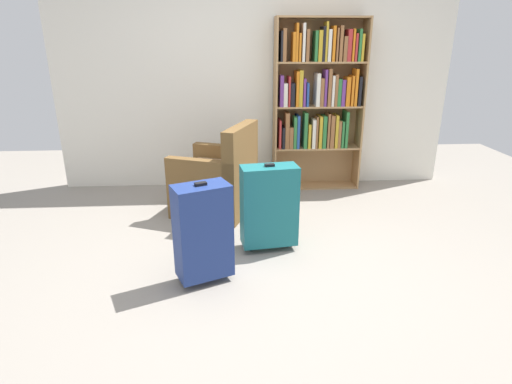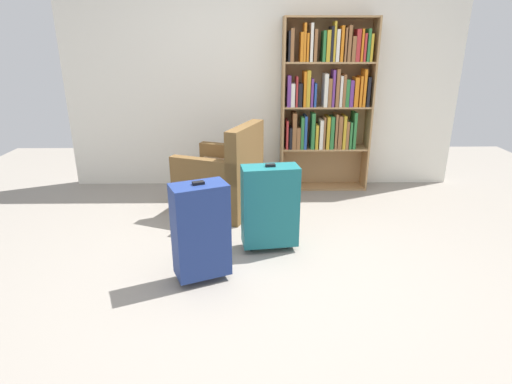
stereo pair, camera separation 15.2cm
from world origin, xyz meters
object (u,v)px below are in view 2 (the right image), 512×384
object	(u,v)px
bookshelf	(326,98)
mug	(264,205)
suitcase_teal	(270,206)
armchair	(223,181)
suitcase_navy_blue	(201,230)

from	to	relation	value
bookshelf	mug	xyz separation A→B (m)	(-0.71, -0.68, -1.01)
mug	suitcase_teal	xyz separation A→B (m)	(0.02, -0.88, 0.34)
suitcase_teal	mug	bearing A→B (deg)	91.15
armchair	suitcase_teal	bearing A→B (deg)	-62.96
mug	suitcase_teal	world-z (taller)	suitcase_teal
armchair	suitcase_navy_blue	world-z (taller)	armchair
mug	suitcase_navy_blue	world-z (taller)	suitcase_navy_blue
bookshelf	mug	distance (m)	1.41
bookshelf	armchair	xyz separation A→B (m)	(-1.13, -0.70, -0.74)
armchair	suitcase_teal	world-z (taller)	armchair
suitcase_navy_blue	suitcase_teal	bearing A→B (deg)	42.62
bookshelf	suitcase_teal	bearing A→B (deg)	-114.07
armchair	suitcase_teal	distance (m)	0.96
bookshelf	suitcase_navy_blue	xyz separation A→B (m)	(-1.21, -2.03, -0.66)
suitcase_navy_blue	bookshelf	bearing A→B (deg)	59.23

